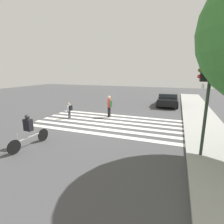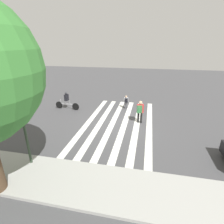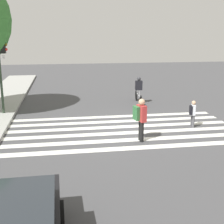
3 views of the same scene
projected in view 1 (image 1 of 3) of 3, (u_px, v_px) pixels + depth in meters
ground_plane at (107, 123)px, 12.23m from camera, size 60.00×60.00×0.00m
sidewalk_curb at (207, 132)px, 10.09m from camera, size 36.00×2.50×0.14m
crosswalk_stripes at (107, 123)px, 12.23m from camera, size 4.87×10.00×0.01m
traffic_light at (205, 87)px, 6.68m from camera, size 0.60×0.50×4.18m
pedestrian_adult_tall_backpack at (110, 105)px, 13.50m from camera, size 0.51×0.47×1.69m
pedestrian_adult_blue_shirt at (69, 109)px, 13.24m from camera, size 0.37×0.34×1.22m
cyclist_far_lane at (29, 130)px, 8.14m from camera, size 2.28×0.42×1.60m
car_parked_silver_sedan at (168, 99)px, 18.26m from camera, size 4.51×2.09×1.35m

